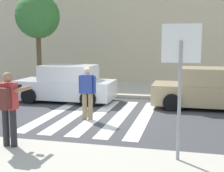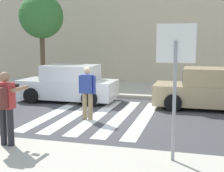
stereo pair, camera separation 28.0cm
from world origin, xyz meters
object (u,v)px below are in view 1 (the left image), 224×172
Objects in this scene: stop_sign at (181,62)px; parked_car_white at (67,84)px; street_tree_west at (38,17)px; photographer_with_backpack at (8,103)px; pedestrian_crossing at (87,90)px; parked_car_tan at (208,89)px.

parked_car_white is at bearing 128.89° from stop_sign.
street_tree_west is at bearing 136.98° from parked_car_white.
stop_sign reaches higher than photographer_with_backpack.
parked_car_white is 0.87× the size of street_tree_west.
photographer_with_backpack is at bearing -80.42° from parked_car_white.
pedestrian_crossing is 0.36× the size of street_tree_west.
parked_car_white and parked_car_tan have the same top height.
parked_car_white is at bearing -43.02° from street_tree_west.
pedestrian_crossing is (-2.99, 3.20, -1.17)m from stop_sign.
photographer_with_backpack is (-3.80, -0.11, -0.98)m from stop_sign.
pedestrian_crossing is 0.42× the size of parked_car_tan.
street_tree_west is at bearing 131.26° from stop_sign.
stop_sign is 0.58× the size of street_tree_west.
street_tree_west reaches higher than photographer_with_backpack.
street_tree_west is (-2.33, 2.18, 3.02)m from parked_car_white.
street_tree_west is at bearing 130.03° from pedestrian_crossing.
parked_car_white is 5.76m from parked_car_tan.
stop_sign is 0.67× the size of parked_car_white.
street_tree_west is (-3.36, 8.27, 2.58)m from photographer_with_backpack.
photographer_with_backpack is 6.19m from parked_car_white.
photographer_with_backpack is 3.41m from pedestrian_crossing.
stop_sign is 1.60× the size of pedestrian_crossing.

